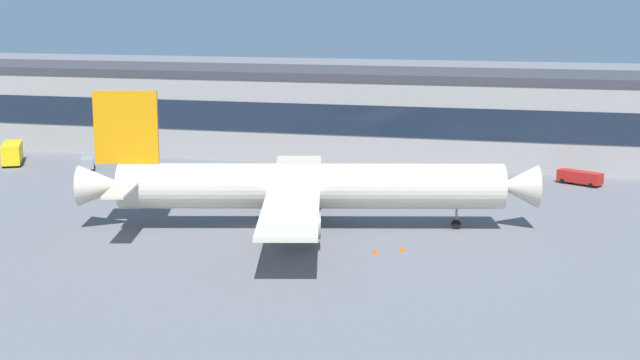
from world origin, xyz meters
The scene contains 9 objects.
ground_plane centered at (0.00, 0.00, 0.00)m, with size 600.00×600.00×0.00m, color slate.
terminal_building centered at (0.00, 52.59, 7.31)m, with size 153.49×19.33×14.57m.
airliner centered at (6.31, 1.68, 5.04)m, with size 52.44×45.15×16.02m.
belt_loader centered at (37.78, 36.53, 1.15)m, with size 6.56×4.89×1.95m.
follow_me_car centered at (-36.48, 29.73, 1.09)m, with size 3.72×4.78×1.85m.
fuel_truck centered at (-50.73, 31.39, 1.88)m, with size 6.45×8.72×3.35m.
baggage_tug centered at (-30.17, 32.77, 1.09)m, with size 4.03×2.99×1.85m.
traffic_cone_0 centered at (16.66, -7.14, 0.35)m, with size 0.57×0.57×0.71m, color #F2590C.
traffic_cone_1 centered at (19.14, -5.44, 0.37)m, with size 0.60×0.60×0.75m, color #F2590C.
Camera 1 is at (34.79, -100.15, 26.46)m, focal length 52.62 mm.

